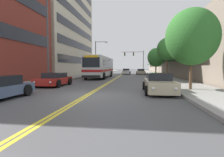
% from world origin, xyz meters
% --- Properties ---
extents(ground_plane, '(240.00, 240.00, 0.00)m').
position_xyz_m(ground_plane, '(0.00, 37.00, 0.00)').
color(ground_plane, '#4C4C4F').
extents(sidewalk_left, '(3.60, 106.00, 0.15)m').
position_xyz_m(sidewalk_left, '(-7.30, 37.00, 0.08)').
color(sidewalk_left, gray).
rests_on(sidewalk_left, ground_plane).
extents(sidewalk_right, '(3.60, 106.00, 0.15)m').
position_xyz_m(sidewalk_right, '(7.30, 37.00, 0.08)').
color(sidewalk_right, gray).
rests_on(sidewalk_right, ground_plane).
extents(centre_line, '(0.34, 106.00, 0.01)m').
position_xyz_m(centre_line, '(0.00, 37.00, 0.00)').
color(centre_line, yellow).
rests_on(centre_line, ground_plane).
extents(office_tower_left, '(12.08, 23.80, 22.44)m').
position_xyz_m(office_tower_left, '(-15.33, 27.33, 11.22)').
color(office_tower_left, beige).
rests_on(office_tower_left, ground_plane).
extents(storefront_row_right, '(9.10, 68.00, 7.38)m').
position_xyz_m(storefront_row_right, '(13.32, 37.00, 3.69)').
color(storefront_row_right, gray).
rests_on(storefront_row_right, ground_plane).
extents(city_bus, '(2.83, 12.46, 3.26)m').
position_xyz_m(city_bus, '(-2.60, 17.51, 1.84)').
color(city_bus, silver).
rests_on(city_bus, ground_plane).
extents(car_silver_parked_left_near, '(1.99, 4.79, 1.38)m').
position_xyz_m(car_silver_parked_left_near, '(-4.34, 32.27, 0.63)').
color(car_silver_parked_left_near, '#B7B7BC').
rests_on(car_silver_parked_left_near, ground_plane).
extents(car_red_parked_left_mid, '(2.20, 4.21, 1.20)m').
position_xyz_m(car_red_parked_left_mid, '(-4.41, 4.84, 0.57)').
color(car_red_parked_left_mid, maroon).
rests_on(car_red_parked_left_mid, ground_plane).
extents(car_beige_parked_right_foreground, '(1.97, 4.81, 1.30)m').
position_xyz_m(car_beige_parked_right_foreground, '(4.44, 1.85, 0.60)').
color(car_beige_parked_right_foreground, '#BCAD89').
rests_on(car_beige_parked_right_foreground, ground_plane).
extents(car_champagne_parked_right_mid, '(2.13, 4.92, 1.30)m').
position_xyz_m(car_champagne_parked_right_mid, '(4.31, 32.52, 0.62)').
color(car_champagne_parked_right_mid, beige).
rests_on(car_champagne_parked_right_mid, ground_plane).
extents(car_white_moving_lead, '(2.04, 4.85, 1.36)m').
position_xyz_m(car_white_moving_lead, '(0.81, 32.66, 0.65)').
color(car_white_moving_lead, white).
rests_on(car_white_moving_lead, ground_plane).
extents(traffic_signal_mast, '(6.13, 0.38, 6.28)m').
position_xyz_m(traffic_signal_mast, '(3.10, 38.80, 4.48)').
color(traffic_signal_mast, '#47474C').
rests_on(traffic_signal_mast, ground_plane).
extents(street_lamp_left_near, '(1.96, 0.28, 8.93)m').
position_xyz_m(street_lamp_left_near, '(-5.07, 5.52, 5.19)').
color(street_lamp_left_near, '#47474C').
rests_on(street_lamp_left_near, ground_plane).
extents(street_lamp_left_far, '(2.67, 0.28, 7.12)m').
position_xyz_m(street_lamp_left_far, '(-4.88, 25.87, 4.33)').
color(street_lamp_left_far, '#47474C').
rests_on(street_lamp_left_far, ground_plane).
extents(street_tree_right_near, '(3.59, 3.59, 5.62)m').
position_xyz_m(street_tree_right_near, '(6.77, 2.78, 3.79)').
color(street_tree_right_near, brown).
rests_on(street_tree_right_near, sidewalk_right).
extents(street_tree_right_mid, '(2.60, 2.60, 5.25)m').
position_xyz_m(street_tree_right_mid, '(6.88, 12.68, 3.96)').
color(street_tree_right_mid, brown).
rests_on(street_tree_right_mid, sidewalk_right).
extents(street_tree_right_far, '(3.02, 3.02, 4.95)m').
position_xyz_m(street_tree_right_far, '(6.60, 21.78, 3.43)').
color(street_tree_right_far, brown).
rests_on(street_tree_right_far, sidewalk_right).
extents(fire_hydrant, '(0.35, 0.27, 0.85)m').
position_xyz_m(fire_hydrant, '(5.95, 7.12, 0.57)').
color(fire_hydrant, red).
rests_on(fire_hydrant, sidewalk_right).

